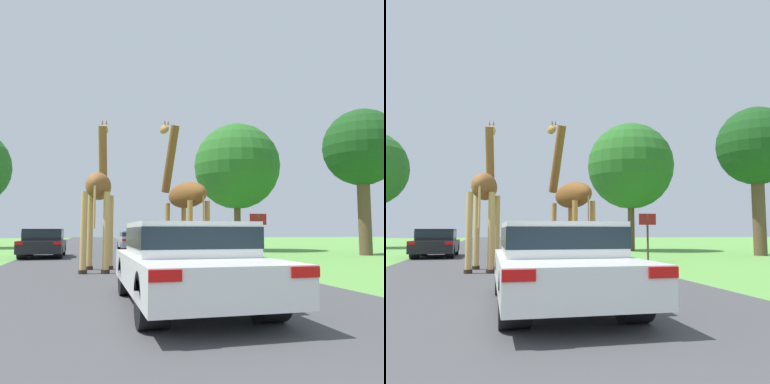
# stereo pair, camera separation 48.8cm
# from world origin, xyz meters

# --- Properties ---
(road) EXTENTS (8.09, 120.00, 0.00)m
(road) POSITION_xyz_m (0.00, 30.00, 0.00)
(road) COLOR #424244
(road) RESTS_ON ground
(giraffe_near_road) EXTENTS (1.29, 2.97, 5.16)m
(giraffe_near_road) POSITION_xyz_m (1.86, 12.24, 2.38)
(giraffe_near_road) COLOR #B77F3D
(giraffe_near_road) RESTS_ON ground
(giraffe_companion) EXTENTS (1.04, 2.60, 4.96)m
(giraffe_companion) POSITION_xyz_m (-0.83, 12.15, 2.38)
(giraffe_companion) COLOR tan
(giraffe_companion) RESTS_ON ground
(car_lead_maroon) EXTENTS (1.93, 4.64, 1.33)m
(car_lead_maroon) POSITION_xyz_m (0.41, 5.92, 0.73)
(car_lead_maroon) COLOR silver
(car_lead_maroon) RESTS_ON ground
(car_queue_right) EXTENTS (1.94, 4.32, 1.20)m
(car_queue_right) POSITION_xyz_m (1.73, 24.73, 0.66)
(car_queue_right) COLOR gray
(car_queue_right) RESTS_ON ground
(car_queue_left) EXTENTS (1.86, 4.15, 1.31)m
(car_queue_left) POSITION_xyz_m (-3.11, 19.62, 0.69)
(car_queue_left) COLOR black
(car_queue_left) RESTS_ON ground
(car_far_ahead) EXTENTS (1.76, 3.97, 1.45)m
(car_far_ahead) POSITION_xyz_m (2.83, 15.54, 0.78)
(car_far_ahead) COLOR #561914
(car_far_ahead) RESTS_ON ground
(tree_left_edge) EXTENTS (3.94, 3.94, 7.49)m
(tree_left_edge) POSITION_xyz_m (12.49, 17.29, 5.43)
(tree_left_edge) COLOR brown
(tree_left_edge) RESTS_ON ground
(tree_right_cluster) EXTENTS (5.42, 5.42, 8.04)m
(tree_right_cluster) POSITION_xyz_m (7.99, 23.54, 5.31)
(tree_right_cluster) COLOR brown
(tree_right_cluster) RESTS_ON ground
(sign_post) EXTENTS (0.70, 0.08, 1.89)m
(sign_post) POSITION_xyz_m (5.41, 14.47, 1.31)
(sign_post) COLOR #4C3823
(sign_post) RESTS_ON ground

